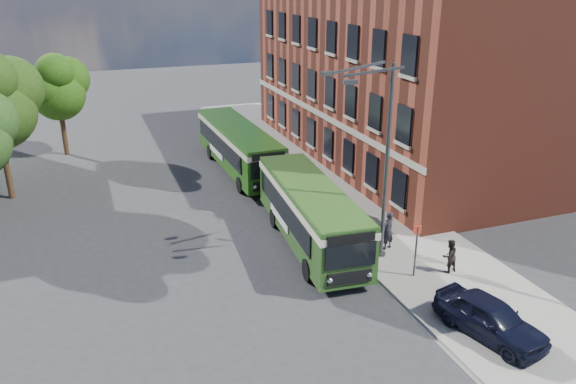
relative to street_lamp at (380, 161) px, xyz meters
name	(u,v)px	position (x,y,z in m)	size (l,w,h in m)	color
ground	(262,257)	(-4.84, 2.00, -4.79)	(120.00, 120.00, 0.00)	#2B2B2E
pavement	(328,183)	(2.16, 10.00, -4.72)	(6.00, 48.00, 0.15)	gray
kerb_line	(283,190)	(-0.89, 10.00, -4.79)	(0.12, 48.00, 0.01)	beige
brick_office	(399,58)	(9.16, 14.00, 2.18)	(12.10, 26.00, 14.20)	maroon
street_lamp	(380,161)	(0.00, 0.00, 0.00)	(2.96, 2.38, 9.00)	#3D4043
bus_stop_sign	(416,248)	(0.76, -2.20, -3.28)	(0.35, 0.08, 2.52)	#3D4043
bus_front	(310,209)	(-2.17, 2.55, -2.96)	(3.36, 10.71, 3.02)	#2B531D
bus_rear	(238,144)	(-2.41, 14.60, -2.96)	(2.90, 12.16, 3.02)	#225713
parked_car	(490,318)	(0.95, -6.86, -3.91)	(1.72, 4.27, 1.46)	black
pedestrian_a	(388,230)	(0.96, 0.50, -3.69)	(0.70, 0.46, 1.91)	black
pedestrian_b	(449,256)	(2.38, -2.40, -3.87)	(0.75, 0.58, 1.53)	black
tree_right	(58,86)	(-13.32, 22.37, 0.25)	(4.40, 4.18, 7.43)	#372214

